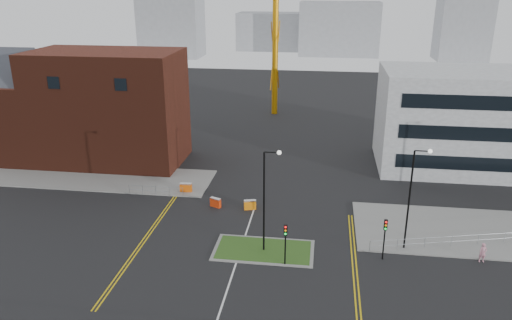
{
  "coord_description": "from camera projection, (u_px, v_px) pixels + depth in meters",
  "views": [
    {
      "loc": [
        6.58,
        -29.49,
        21.93
      ],
      "look_at": [
        0.07,
        17.0,
        5.0
      ],
      "focal_mm": 35.0,
      "sensor_mm": 36.0,
      "label": 1
    }
  ],
  "objects": [
    {
      "name": "centre_line",
      "position": [
        228.0,
        289.0,
        37.63
      ],
      "size": [
        0.15,
        30.0,
        0.01
      ],
      "primitive_type": "cube",
      "color": "silver",
      "rests_on": "ground"
    },
    {
      "name": "skyline_d",
      "position": [
        283.0,
        32.0,
        165.21
      ],
      "size": [
        30.0,
        12.0,
        12.0
      ],
      "primitive_type": "cube",
      "color": "gray",
      "rests_on": "ground"
    },
    {
      "name": "barrier_left",
      "position": [
        186.0,
        187.0,
        54.55
      ],
      "size": [
        1.34,
        0.55,
        1.1
      ],
      "color": "#DB550C",
      "rests_on": "ground"
    },
    {
      "name": "pedestrian",
      "position": [
        483.0,
        253.0,
        41.0
      ],
      "size": [
        0.66,
        0.48,
        1.69
      ],
      "primitive_type": "imported",
      "rotation": [
        0.0,
        0.0,
        0.13
      ],
      "color": "pink",
      "rests_on": "ground"
    },
    {
      "name": "skyline_a",
      "position": [
        171.0,
        19.0,
        149.05
      ],
      "size": [
        18.0,
        12.0,
        22.0
      ],
      "primitive_type": "cube",
      "color": "gray",
      "rests_on": "ground"
    },
    {
      "name": "traffic_light_right",
      "position": [
        385.0,
        232.0,
        40.77
      ],
      "size": [
        0.28,
        0.33,
        3.65
      ],
      "color": "black",
      "rests_on": "ground"
    },
    {
      "name": "barrier_right",
      "position": [
        250.0,
        204.0,
        50.54
      ],
      "size": [
        1.27,
        0.7,
        1.01
      ],
      "color": "orange",
      "rests_on": "ground"
    },
    {
      "name": "office_block",
      "position": [
        486.0,
        121.0,
        60.13
      ],
      "size": [
        25.0,
        12.2,
        12.0
      ],
      "color": "#9EA0A2",
      "rests_on": "ground"
    },
    {
      "name": "skyline_c",
      "position": [
        465.0,
        10.0,
        141.61
      ],
      "size": [
        14.0,
        12.0,
        28.0
      ],
      "primitive_type": "cube",
      "color": "gray",
      "rests_on": "ground"
    },
    {
      "name": "ground",
      "position": [
        222.0,
        305.0,
        35.77
      ],
      "size": [
        200.0,
        200.0,
        0.0
      ],
      "primitive_type": "plane",
      "color": "black",
      "rests_on": "ground"
    },
    {
      "name": "yellow_right_a",
      "position": [
        353.0,
        270.0,
        40.12
      ],
      "size": [
        0.12,
        20.0,
        0.01
      ],
      "primitive_type": "cube",
      "color": "gold",
      "rests_on": "ground"
    },
    {
      "name": "railing_right",
      "position": [
        479.0,
        237.0,
        43.55
      ],
      "size": [
        19.05,
        5.05,
        1.1
      ],
      "color": "gray",
      "rests_on": "ground"
    },
    {
      "name": "streetlamp_island",
      "position": [
        267.0,
        193.0,
        41.1
      ],
      "size": [
        1.46,
        0.36,
        9.18
      ],
      "color": "black",
      "rests_on": "ground"
    },
    {
      "name": "streetlamp_right_near",
      "position": [
        413.0,
        192.0,
        41.4
      ],
      "size": [
        1.46,
        0.36,
        9.18
      ],
      "color": "black",
      "rests_on": "ground"
    },
    {
      "name": "yellow_left_b",
      "position": [
        152.0,
        232.0,
        46.22
      ],
      "size": [
        0.12,
        24.0,
        0.01
      ],
      "primitive_type": "cube",
      "color": "gold",
      "rests_on": "ground"
    },
    {
      "name": "island_kerb",
      "position": [
        264.0,
        250.0,
        42.95
      ],
      "size": [
        8.6,
        4.6,
        0.08
      ],
      "primitive_type": "cube",
      "color": "slate",
      "rests_on": "ground"
    },
    {
      "name": "skyline_b",
      "position": [
        339.0,
        29.0,
        152.86
      ],
      "size": [
        24.0,
        12.0,
        16.0
      ],
      "primitive_type": "cube",
      "color": "gray",
      "rests_on": "ground"
    },
    {
      "name": "grass_island",
      "position": [
        264.0,
        250.0,
        42.94
      ],
      "size": [
        8.0,
        4.0,
        0.12
      ],
      "primitive_type": "cube",
      "color": "#2A4F1A",
      "rests_on": "ground"
    },
    {
      "name": "pavement_right",
      "position": [
        487.0,
        232.0,
        45.92
      ],
      "size": [
        24.0,
        10.0,
        0.12
      ],
      "primitive_type": "cube",
      "color": "slate",
      "rests_on": "ground"
    },
    {
      "name": "brick_building",
      "position": [
        86.0,
        108.0,
        62.53
      ],
      "size": [
        24.2,
        10.07,
        14.24
      ],
      "color": "#491D12",
      "rests_on": "ground"
    },
    {
      "name": "yellow_right_b",
      "position": [
        357.0,
        270.0,
        40.08
      ],
      "size": [
        0.12,
        20.0,
        0.01
      ],
      "primitive_type": "cube",
      "color": "gold",
      "rests_on": "ground"
    },
    {
      "name": "barrier_mid",
      "position": [
        216.0,
        202.0,
        51.11
      ],
      "size": [
        1.21,
        0.83,
        0.97
      ],
      "color": "red",
      "rests_on": "ground"
    },
    {
      "name": "yellow_left_a",
      "position": [
        149.0,
        231.0,
        46.26
      ],
      "size": [
        0.12,
        24.0,
        0.01
      ],
      "primitive_type": "cube",
      "color": "gold",
      "rests_on": "ground"
    },
    {
      "name": "pavement_left",
      "position": [
        94.0,
        177.0,
        58.85
      ],
      "size": [
        28.0,
        8.0,
        0.12
      ],
      "primitive_type": "cube",
      "color": "slate",
      "rests_on": "ground"
    },
    {
      "name": "railing_left",
      "position": [
        156.0,
        189.0,
        53.72
      ],
      "size": [
        6.05,
        0.05,
        1.1
      ],
      "color": "gray",
      "rests_on": "ground"
    },
    {
      "name": "traffic_light_island",
      "position": [
        285.0,
        237.0,
        39.95
      ],
      "size": [
        0.28,
        0.33,
        3.65
      ],
      "color": "black",
      "rests_on": "ground"
    }
  ]
}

